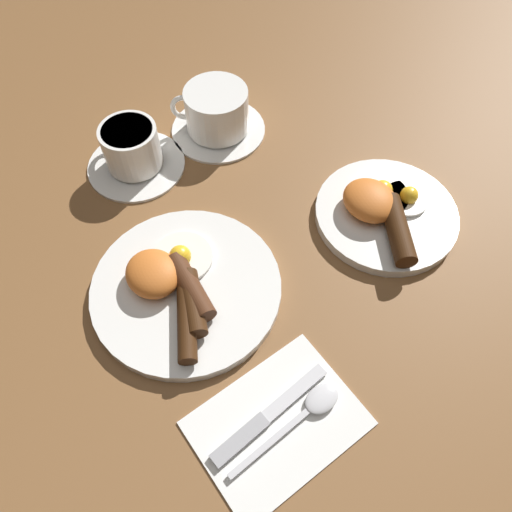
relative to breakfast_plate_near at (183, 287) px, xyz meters
name	(u,v)px	position (x,y,z in m)	size (l,w,h in m)	color
ground_plane	(187,291)	(0.00, 0.00, -0.01)	(3.00, 3.00, 0.00)	brown
breakfast_plate_near	(183,287)	(0.00, 0.00, 0.00)	(0.25, 0.25, 0.05)	white
breakfast_plate_far	(384,211)	(0.07, 0.29, 0.00)	(0.20, 0.20, 0.05)	white
teacup_near	(132,151)	(-0.23, 0.07, 0.02)	(0.15, 0.15, 0.07)	white
teacup_far	(217,114)	(-0.22, 0.21, 0.02)	(0.15, 0.15, 0.08)	white
napkin	(277,423)	(0.21, -0.01, -0.01)	(0.13, 0.18, 0.01)	white
knife	(264,419)	(0.19, -0.02, -0.01)	(0.02, 0.16, 0.01)	silver
spoon	(310,409)	(0.22, 0.03, -0.01)	(0.03, 0.15, 0.01)	silver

